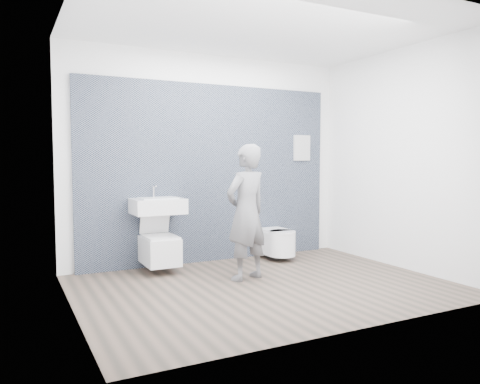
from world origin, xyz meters
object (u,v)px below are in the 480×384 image
washbasin (158,206)px  visitor (246,212)px  toilet_rounded (277,242)px  toilet_square (160,248)px

washbasin → visitor: 1.17m
toilet_rounded → visitor: size_ratio=0.41×
toilet_rounded → washbasin: bearing=177.1°
toilet_square → visitor: visitor is taller
visitor → washbasin: bearing=-63.8°
washbasin → toilet_rounded: size_ratio=0.99×
toilet_rounded → visitor: 1.30m
toilet_rounded → toilet_square: bearing=178.7°
toilet_square → visitor: (0.79, -0.81, 0.49)m
toilet_rounded → visitor: bearing=-139.0°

